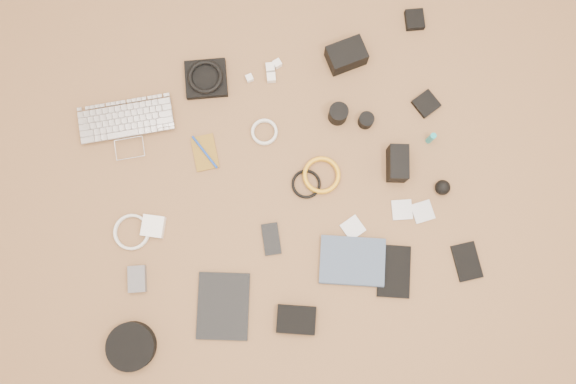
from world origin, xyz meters
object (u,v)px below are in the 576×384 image
object	(u,v)px
laptop	(128,132)
dslr_camera	(346,55)
headphone_case	(131,346)
paperback	(351,285)
tablet	(223,306)
phone	(271,239)

from	to	relation	value
laptop	dslr_camera	bearing A→B (deg)	9.81
headphone_case	dslr_camera	bearing A→B (deg)	38.21
dslr_camera	laptop	bearing A→B (deg)	178.30
paperback	dslr_camera	bearing A→B (deg)	4.04
tablet	headphone_case	distance (m)	0.35
laptop	paperback	size ratio (longest dim) A/B	1.51
laptop	paperback	world-z (taller)	laptop
laptop	paperback	distance (m)	1.01
tablet	headphone_case	world-z (taller)	headphone_case
headphone_case	phone	bearing A→B (deg)	21.71
phone	paperback	distance (m)	0.34
laptop	dslr_camera	distance (m)	0.88
phone	paperback	bearing A→B (deg)	-38.52
tablet	phone	world-z (taller)	tablet
phone	tablet	bearing A→B (deg)	-133.95
tablet	headphone_case	xyz separation A→B (m)	(-0.35, -0.05, 0.02)
paperback	headphone_case	bearing A→B (deg)	108.68
laptop	tablet	distance (m)	0.74
paperback	tablet	bearing A→B (deg)	102.52
dslr_camera	tablet	bearing A→B (deg)	-137.26
paperback	laptop	bearing A→B (deg)	59.13
dslr_camera	headphone_case	bearing A→B (deg)	-147.17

